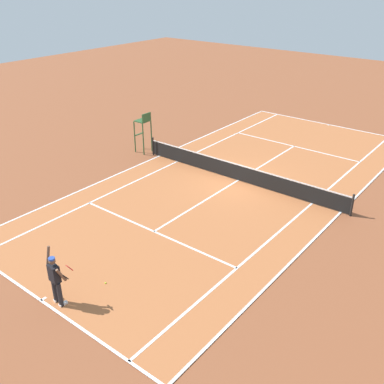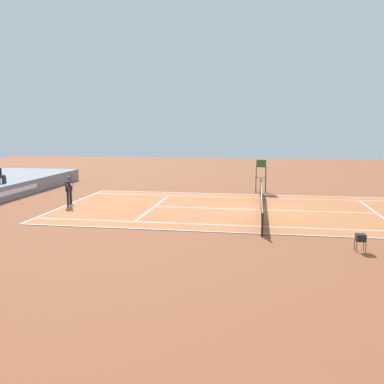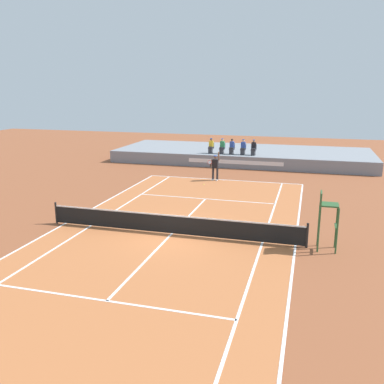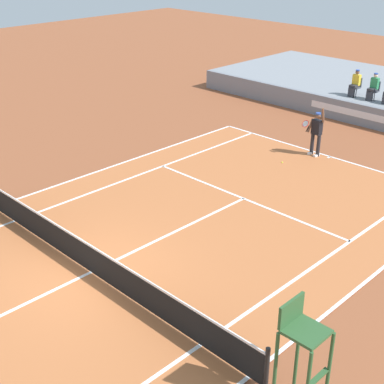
# 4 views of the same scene
# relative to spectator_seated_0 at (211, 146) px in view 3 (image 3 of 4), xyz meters

# --- Properties ---
(ground_plane) EXTENTS (80.00, 80.00, 0.00)m
(ground_plane) POSITION_rel_spectator_seated_0_xyz_m (2.28, -17.44, -1.63)
(ground_plane) COLOR brown
(court) EXTENTS (11.08, 23.88, 0.03)m
(court) POSITION_rel_spectator_seated_0_xyz_m (2.28, -17.44, -1.62)
(court) COLOR #B76638
(court) RESTS_ON ground
(net) EXTENTS (11.98, 0.10, 1.07)m
(net) POSITION_rel_spectator_seated_0_xyz_m (2.28, -17.44, -1.11)
(net) COLOR black
(net) RESTS_ON ground
(barrier_wall) EXTENTS (22.28, 0.25, 1.02)m
(barrier_wall) POSITION_rel_spectator_seated_0_xyz_m (2.28, -1.03, -1.12)
(barrier_wall) COLOR gray
(barrier_wall) RESTS_ON ground
(bleacher_platform) EXTENTS (22.28, 8.04, 1.02)m
(bleacher_platform) POSITION_rel_spectator_seated_0_xyz_m (2.28, 3.12, -1.12)
(bleacher_platform) COLOR gray
(bleacher_platform) RESTS_ON ground
(spectator_seated_0) EXTENTS (0.44, 0.60, 1.27)m
(spectator_seated_0) POSITION_rel_spectator_seated_0_xyz_m (0.00, 0.00, 0.00)
(spectator_seated_0) COLOR #474C56
(spectator_seated_0) RESTS_ON bleacher_platform
(spectator_seated_1) EXTENTS (0.44, 0.60, 1.27)m
(spectator_seated_1) POSITION_rel_spectator_seated_0_xyz_m (0.96, 0.00, 0.00)
(spectator_seated_1) COLOR #474C56
(spectator_seated_1) RESTS_ON bleacher_platform
(spectator_seated_2) EXTENTS (0.44, 0.60, 1.27)m
(spectator_seated_2) POSITION_rel_spectator_seated_0_xyz_m (1.79, 0.00, 0.00)
(spectator_seated_2) COLOR #474C56
(spectator_seated_2) RESTS_ON bleacher_platform
(spectator_seated_3) EXTENTS (0.44, 0.60, 1.27)m
(spectator_seated_3) POSITION_rel_spectator_seated_0_xyz_m (2.74, 0.00, 0.00)
(spectator_seated_3) COLOR #474C56
(spectator_seated_3) RESTS_ON bleacher_platform
(spectator_seated_4) EXTENTS (0.44, 0.60, 1.27)m
(spectator_seated_4) POSITION_rel_spectator_seated_0_xyz_m (3.60, 0.00, 0.00)
(spectator_seated_4) COLOR #474C56
(spectator_seated_4) RESTS_ON bleacher_platform
(tennis_player) EXTENTS (0.79, 0.62, 2.08)m
(tennis_player) POSITION_rel_spectator_seated_0_xyz_m (1.69, -5.85, -0.64)
(tennis_player) COLOR #232328
(tennis_player) RESTS_ON ground
(tennis_ball) EXTENTS (0.07, 0.07, 0.07)m
(tennis_ball) POSITION_rel_spectator_seated_0_xyz_m (1.28, -7.47, -1.60)
(tennis_ball) COLOR #D1E533
(tennis_ball) RESTS_ON ground
(umpire_chair) EXTENTS (0.77, 0.77, 2.44)m
(umpire_chair) POSITION_rel_spectator_seated_0_xyz_m (8.93, -17.44, -0.08)
(umpire_chair) COLOR #2D562D
(umpire_chair) RESTS_ON ground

